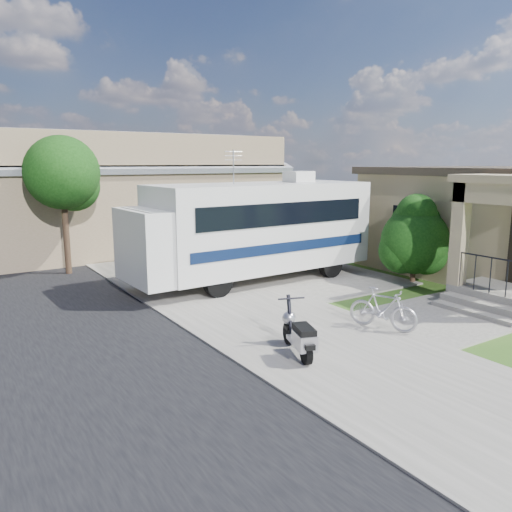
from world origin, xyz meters
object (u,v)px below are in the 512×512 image
motorhome (253,227)px  scooter (299,335)px  bicycle (383,312)px  shrub (415,238)px  garden_hose (458,303)px

motorhome → scooter: (-2.68, -5.77, -1.26)m
scooter → bicycle: scooter is taller
scooter → bicycle: (2.50, 0.20, 0.00)m
shrub → scooter: shrub is taller
garden_hose → scooter: bearing=-175.1°
motorhome → garden_hose: motorhome is taller
motorhome → scooter: size_ratio=5.22×
shrub → bicycle: size_ratio=1.79×
garden_hose → shrub: bearing=64.1°
scooter → garden_hose: (5.59, 0.48, -0.37)m
shrub → bicycle: bearing=-147.4°
shrub → garden_hose: (-1.20, -2.47, -1.32)m
motorhome → shrub: motorhome is taller
motorhome → bicycle: (-0.18, -5.57, -1.26)m
bicycle → scooter: bearing=161.7°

